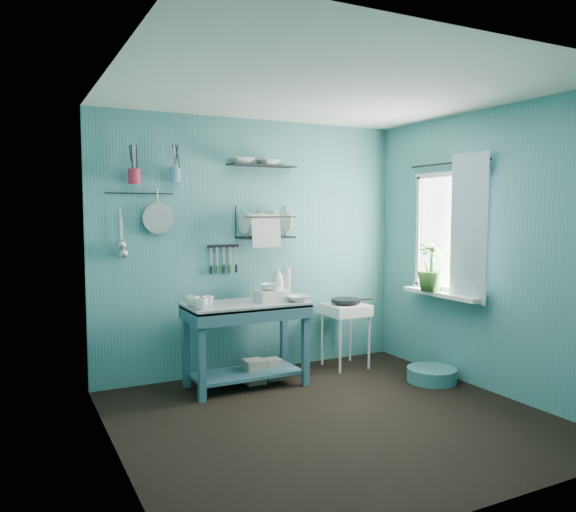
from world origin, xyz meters
name	(u,v)px	position (x,y,z in m)	size (l,w,h in m)	color
floor	(332,418)	(0.00, 0.00, 0.00)	(3.20, 3.20, 0.00)	black
ceiling	(334,90)	(0.00, 0.00, 2.50)	(3.20, 3.20, 0.00)	silver
wall_back	(254,247)	(0.00, 1.50, 1.25)	(3.20, 3.20, 0.00)	#3C7A79
wall_front	(484,279)	(0.00, -1.50, 1.25)	(3.20, 3.20, 0.00)	#3C7A79
wall_left	(116,267)	(-1.60, 0.00, 1.25)	(3.00, 3.00, 0.00)	#3C7A79
wall_right	(487,251)	(1.60, 0.00, 1.25)	(3.00, 3.00, 0.00)	#3C7A79
work_counter	(246,345)	(-0.28, 1.04, 0.39)	(1.09, 0.55, 0.77)	#2F5763
mug_left	(201,304)	(-0.76, 0.88, 0.82)	(0.12, 0.12, 0.10)	silver
mug_mid	(208,302)	(-0.66, 0.98, 0.82)	(0.10, 0.10, 0.09)	silver
mug_right	(193,301)	(-0.78, 1.04, 0.82)	(0.12, 0.12, 0.10)	silver
wash_tub	(272,296)	(-0.03, 1.02, 0.82)	(0.28, 0.22, 0.10)	silver
tub_bowl	(272,287)	(-0.03, 1.02, 0.90)	(0.20, 0.20, 0.06)	silver
soap_bottle	(278,281)	(0.14, 1.24, 0.92)	(0.12, 0.12, 0.30)	silver
water_bottle	(286,281)	(0.24, 1.26, 0.91)	(0.09, 0.09, 0.28)	#9FACB1
counter_bowl	(297,299)	(0.17, 0.89, 0.80)	(0.22, 0.22, 0.05)	silver
hotplate_stand	(345,335)	(0.88, 1.18, 0.33)	(0.41, 0.41, 0.65)	white
frying_pan	(346,301)	(0.88, 1.18, 0.69)	(0.30, 0.30, 0.04)	black
knife_strip	(223,246)	(-0.34, 1.47, 1.26)	(0.32, 0.02, 0.03)	black
dish_rack	(265,222)	(0.07, 1.37, 1.50)	(0.55, 0.24, 0.32)	black
upper_shelf	(262,166)	(0.05, 1.40, 2.04)	(0.70, 0.18, 0.01)	black
shelf_bowl_left	(242,159)	(-0.17, 1.40, 2.09)	(0.23, 0.23, 0.06)	silver
shelf_bowl_right	(269,160)	(0.12, 1.40, 2.10)	(0.21, 0.21, 0.05)	silver
utensil_cup_magenta	(134,176)	(-1.18, 1.42, 1.91)	(0.11, 0.11, 0.13)	#B8223B
utensil_cup_teal	(175,175)	(-0.81, 1.42, 1.93)	(0.11, 0.11, 0.13)	teal
colander	(158,218)	(-0.97, 1.45, 1.54)	(0.28, 0.28, 0.03)	#A2A4AA
ladle_outer	(120,225)	(-1.30, 1.46, 1.48)	(0.01, 0.01, 0.30)	#A2A4AA
ladle_inner	(122,234)	(-1.29, 1.46, 1.40)	(0.01, 0.01, 0.30)	#A2A4AA
hook_rail	(140,193)	(-1.12, 1.47, 1.76)	(0.01, 0.01, 0.60)	black
window_glass	(450,232)	(1.59, 0.45, 1.40)	(1.10, 1.10, 0.00)	white
windowsill	(442,294)	(1.50, 0.45, 0.81)	(0.16, 0.95, 0.04)	white
curtain	(468,228)	(1.52, 0.15, 1.45)	(1.35, 1.35, 0.00)	silver
curtain_rod	(448,163)	(1.54, 0.45, 2.05)	(0.02, 0.02, 1.05)	black
potted_plant	(431,267)	(1.45, 0.56, 1.07)	(0.26, 0.26, 0.47)	#386729
storage_tin_large	(254,371)	(-0.18, 1.09, 0.11)	(0.18, 0.18, 0.22)	gray
storage_tin_small	(272,369)	(0.02, 1.12, 0.10)	(0.15, 0.15, 0.20)	gray
floor_basin	(432,375)	(1.32, 0.37, 0.07)	(0.46, 0.46, 0.13)	teal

